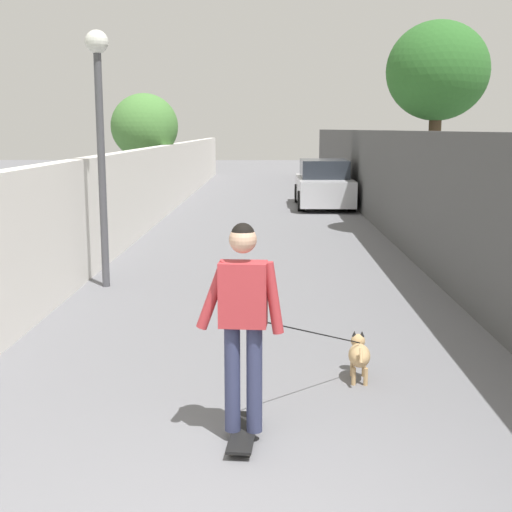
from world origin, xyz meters
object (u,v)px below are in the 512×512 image
(tree_left_near, at_px, (145,127))
(dog, at_px, (359,354))
(skateboard, at_px, (244,432))
(car_near, at_px, (324,185))
(lamp_post, at_px, (100,113))
(tree_right_far, at_px, (437,73))
(person_skateboarder, at_px, (243,311))

(tree_left_near, xyz_separation_m, dog, (-15.78, -4.93, -2.31))
(skateboard, height_order, car_near, car_near)
(tree_left_near, xyz_separation_m, lamp_post, (-11.55, -1.35, 0.20))
(tree_right_far, distance_m, car_near, 7.38)
(tree_left_near, distance_m, skateboard, 17.81)
(car_near, bearing_deg, lamp_post, 159.58)
(person_skateboarder, bearing_deg, dog, -38.04)
(lamp_post, height_order, car_near, lamp_post)
(tree_left_near, distance_m, car_near, 6.10)
(skateboard, distance_m, person_skateboarder, 1.04)
(skateboard, distance_m, car_near, 17.71)
(person_skateboarder, xyz_separation_m, car_near, (17.59, -1.98, -0.39))
(tree_right_far, xyz_separation_m, skateboard, (-11.21, 4.06, -3.73))
(tree_right_far, bearing_deg, car_near, 18.08)
(dog, bearing_deg, car_near, -3.05)
(tree_left_near, bearing_deg, person_skateboarder, -167.51)
(tree_left_near, relative_size, skateboard, 4.50)
(lamp_post, bearing_deg, dog, -139.74)
(car_near, bearing_deg, person_skateboarder, 173.57)
(skateboard, relative_size, person_skateboarder, 0.47)
(tree_left_near, relative_size, person_skateboarder, 2.11)
(tree_left_near, relative_size, car_near, 0.85)
(lamp_post, xyz_separation_m, person_skateboarder, (-5.66, -2.46, -1.68))
(tree_left_near, height_order, skateboard, tree_left_near)
(skateboard, bearing_deg, car_near, -6.43)
(dog, distance_m, car_near, 16.18)
(tree_right_far, xyz_separation_m, car_near, (6.38, 2.08, -3.09))
(tree_left_near, xyz_separation_m, person_skateboarder, (-17.21, -3.81, -1.48))
(lamp_post, relative_size, skateboard, 4.97)
(skateboard, bearing_deg, person_skateboarder, -178.21)
(tree_right_far, distance_m, dog, 10.80)
(tree_left_near, bearing_deg, dog, -162.63)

